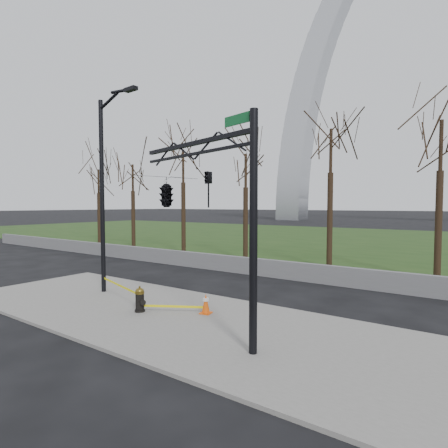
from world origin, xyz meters
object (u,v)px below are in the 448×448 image
Objects in this scene: traffic_cone at (206,304)px; traffic_signal_mast at (179,191)px; street_light at (105,181)px; fire_hydrant at (140,300)px.

traffic_signal_mast reaches higher than traffic_cone.
street_light is at bearing -176.90° from traffic_signal_mast.
traffic_signal_mast is (-0.19, -1.07, 3.71)m from traffic_cone.
traffic_signal_mast is (5.00, -1.04, -0.55)m from street_light.
traffic_cone is 3.87m from traffic_signal_mast.
fire_hydrant is 2.26m from traffic_cone.
traffic_signal_mast is at bearing 18.52° from fire_hydrant.
street_light reaches higher than fire_hydrant.
fire_hydrant is at bearing -15.07° from street_light.
traffic_cone is 0.11× the size of traffic_signal_mast.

